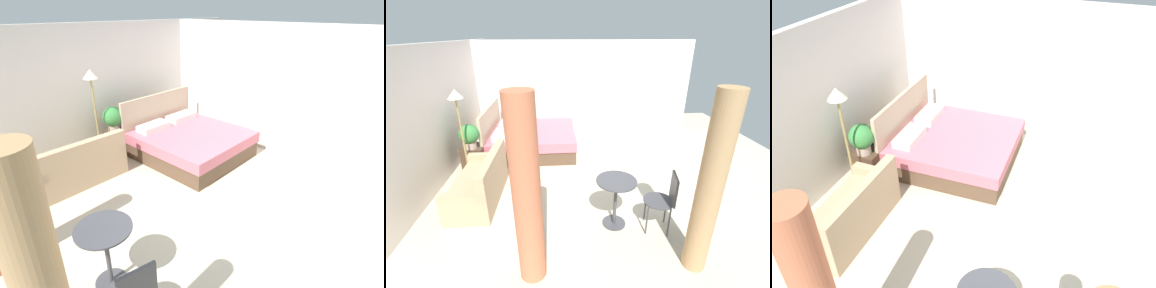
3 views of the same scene
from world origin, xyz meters
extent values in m
cube|color=beige|center=(0.00, 0.00, -0.01)|extent=(8.28, 9.00, 0.02)
cube|color=silver|center=(0.00, 3.00, 1.26)|extent=(8.28, 0.12, 2.52)
cube|color=silver|center=(2.64, 0.00, 1.26)|extent=(0.12, 6.00, 2.52)
cube|color=brown|center=(1.27, 1.34, 0.15)|extent=(1.86, 1.96, 0.31)
cube|color=#C66675|center=(1.27, 1.34, 0.41)|extent=(1.90, 2.00, 0.21)
cube|color=tan|center=(1.25, 2.33, 0.56)|extent=(1.88, 0.09, 1.12)
cube|color=white|center=(0.86, 2.01, 0.58)|extent=(0.66, 0.33, 0.12)
cube|color=white|center=(1.66, 2.03, 0.58)|extent=(0.66, 0.33, 0.12)
cube|color=tan|center=(-0.76, 2.12, 0.20)|extent=(1.52, 0.70, 0.40)
cube|color=tan|center=(-0.76, 1.84, 0.61)|extent=(1.52, 0.14, 0.42)
cube|color=tan|center=(-0.07, 2.12, 0.47)|extent=(0.14, 0.70, 0.14)
cube|color=tan|center=(-1.45, 2.12, 0.47)|extent=(0.14, 0.70, 0.14)
cube|color=#473323|center=(0.35, 2.50, 0.26)|extent=(0.48, 0.43, 0.52)
cylinder|color=tan|center=(0.25, 2.50, 0.59)|extent=(0.23, 0.23, 0.14)
sphere|color=#387F3D|center=(0.25, 2.50, 0.83)|extent=(0.39, 0.39, 0.39)
cylinder|color=slate|center=(0.47, 2.53, 0.59)|extent=(0.10, 0.10, 0.14)
cylinder|color=#99844C|center=(-0.10, 2.49, 0.01)|extent=(0.31, 0.31, 0.02)
cylinder|color=#99844C|center=(-0.10, 2.49, 0.82)|extent=(0.04, 0.04, 1.61)
cone|color=beige|center=(-0.10, 2.49, 1.71)|extent=(0.27, 0.27, 0.16)
cylinder|color=#3F3F44|center=(-1.57, -0.10, 0.01)|extent=(0.35, 0.35, 0.02)
cylinder|color=#3F3F44|center=(-1.57, -0.10, 0.37)|extent=(0.05, 0.05, 0.74)
cylinder|color=#3F3F44|center=(-1.57, -0.10, 0.75)|extent=(0.58, 0.58, 0.02)
camera|label=1|loc=(-2.64, -2.30, 2.74)|focal=27.37mm
camera|label=2|loc=(-4.71, 0.65, 2.67)|focal=24.32mm
camera|label=3|loc=(-3.55, -0.62, 3.79)|focal=33.84mm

